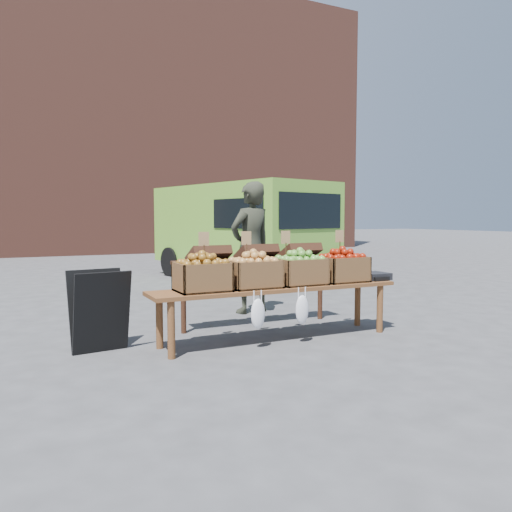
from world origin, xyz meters
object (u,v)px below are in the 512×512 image
delivery_van (240,233)px  crate_green_apples (342,269)px  vendor (251,248)px  display_bench (277,313)px  crate_red_apples (300,271)px  chalkboard_sign (99,311)px  back_table (256,282)px  crate_golden_apples (202,277)px  crate_russet_pears (253,274)px  weighing_scale (372,276)px

delivery_van → crate_green_apples: size_ratio=8.68×
vendor → crate_green_apples: bearing=91.2°
display_bench → crate_red_apples: 0.51m
chalkboard_sign → crate_green_apples: crate_green_apples is taller
back_table → crate_golden_apples: (-0.94, -0.72, 0.19)m
display_bench → crate_russet_pears: size_ratio=5.40×
crate_golden_apples → weighing_scale: (2.08, 0.00, -0.10)m
vendor → display_bench: (-0.41, -1.50, -0.60)m
back_table → crate_green_apples: 1.03m
back_table → chalkboard_sign: bearing=-168.5°
crate_golden_apples → weighing_scale: bearing=0.0°
display_bench → crate_green_apples: crate_green_apples is taller
chalkboard_sign → display_bench: bearing=-18.6°
crate_green_apples → delivery_van: bearing=78.6°
display_bench → crate_green_apples: size_ratio=5.40×
display_bench → crate_russet_pears: 0.51m
back_table → crate_golden_apples: size_ratio=4.20×
vendor → crate_russet_pears: 1.66m
vendor → back_table: (-0.30, -0.78, -0.36)m
crate_green_apples → weighing_scale: 0.44m
delivery_van → back_table: 4.59m
vendor → crate_green_apples: vendor is taller
crate_red_apples → crate_green_apples: size_ratio=1.00×
delivery_van → vendor: 3.74m
display_bench → crate_red_apples: (0.27, 0.00, 0.42)m
vendor → weighing_scale: bearing=105.1°
chalkboard_sign → back_table: (1.86, 0.38, 0.12)m
chalkboard_sign → display_bench: size_ratio=0.29×
chalkboard_sign → crate_russet_pears: (1.47, -0.34, 0.31)m
back_table → crate_russet_pears: 0.84m
display_bench → weighing_scale: size_ratio=7.94×
crate_golden_apples → crate_red_apples: 1.10m
vendor → display_bench: size_ratio=0.65×
chalkboard_sign → delivery_van: bearing=44.9°
chalkboard_sign → crate_golden_apples: 1.03m
vendor → crate_russet_pears: vendor is taller
delivery_van → crate_golden_apples: delivery_van is taller
back_table → crate_red_apples: 0.76m
back_table → crate_green_apples: back_table is taller
delivery_van → crate_green_apples: delivery_van is taller
vendor → crate_green_apples: size_ratio=3.52×
crate_red_apples → crate_green_apples: (0.55, 0.00, 0.00)m
crate_golden_apples → crate_green_apples: 1.65m
crate_russet_pears → crate_red_apples: size_ratio=1.00×
delivery_van → crate_golden_apples: 5.63m
delivery_van → crate_red_apples: bearing=-120.8°
crate_green_apples → crate_russet_pears: bearing=180.0°
crate_russet_pears → display_bench: bearing=0.0°
delivery_van → crate_russet_pears: delivery_van is taller
back_table → crate_red_apples: (0.16, -0.72, 0.19)m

